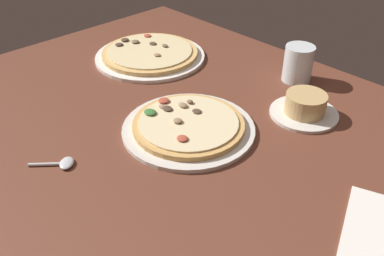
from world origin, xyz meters
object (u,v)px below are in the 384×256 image
object	(u,v)px
ramekin_on_saucer	(305,107)
water_glass	(298,65)
spoon	(62,163)
pizza_main	(188,126)
pizza_side	(150,54)

from	to	relation	value
ramekin_on_saucer	water_glass	size ratio (longest dim) A/B	1.65
ramekin_on_saucer	spoon	size ratio (longest dim) A/B	1.93
pizza_main	pizza_side	xyz separation A→B (cm)	(-35.50, 17.75, 0.01)
pizza_side	ramekin_on_saucer	bearing A→B (deg)	7.41
water_glass	spoon	size ratio (longest dim) A/B	1.17
pizza_side	spoon	distance (cm)	51.91
pizza_main	spoon	bearing A→B (deg)	-108.00
pizza_side	water_glass	bearing A→B (deg)	27.44
pizza_main	ramekin_on_saucer	world-z (taller)	ramekin_on_saucer
pizza_main	spoon	xyz separation A→B (cm)	(-8.67, -26.69, -0.72)
pizza_side	spoon	bearing A→B (deg)	-58.88
ramekin_on_saucer	spoon	bearing A→B (deg)	-114.30
pizza_side	ramekin_on_saucer	xyz separation A→B (cm)	(49.81, 6.48, 1.09)
spoon	water_glass	bearing A→B (deg)	79.89
pizza_side	water_glass	xyz separation A→B (cm)	(38.30, 19.88, 3.13)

